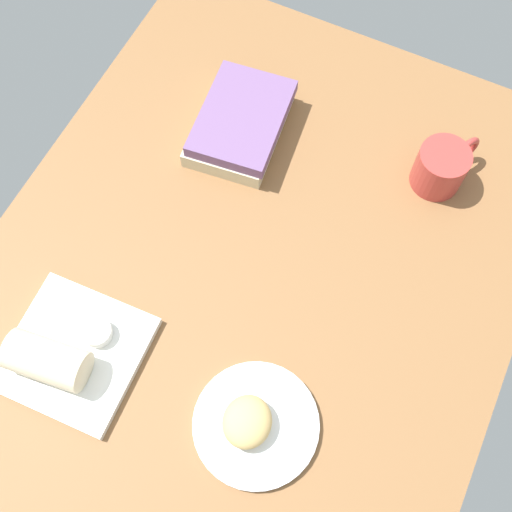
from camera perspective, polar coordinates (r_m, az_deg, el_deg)
dining_table at (r=114.77cm, az=0.03°, el=-0.85°), size 110.00×90.00×4.00cm
round_plate at (r=104.44cm, az=-0.01°, el=-14.59°), size 19.80×19.80×1.40cm
scone_pastry at (r=101.57cm, az=-0.78°, el=-14.35°), size 9.36×8.76×4.42cm
square_plate at (r=110.74cm, az=-15.61°, el=-8.18°), size 22.06×22.06×1.60cm
sauce_cup at (r=108.72cm, az=-13.78°, el=-6.51°), size 4.88×4.88×2.18cm
breakfast_wrap at (r=107.19cm, az=-17.87°, el=-8.70°), size 8.24×13.42×6.70cm
book_stack at (r=123.43cm, az=-1.38°, el=11.60°), size 23.17×18.06×6.08cm
coffee_mug at (r=121.15cm, az=16.00°, el=7.54°), size 12.98×9.44×8.59cm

